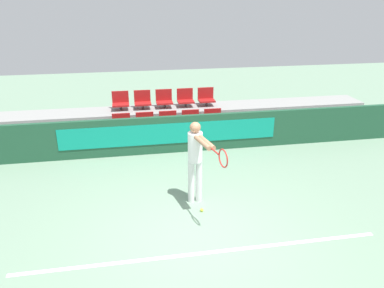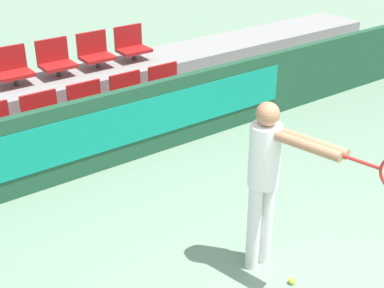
{
  "view_description": "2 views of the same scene",
  "coord_description": "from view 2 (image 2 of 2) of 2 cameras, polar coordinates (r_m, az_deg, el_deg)",
  "views": [
    {
      "loc": [
        -1.06,
        -5.42,
        4.02
      ],
      "look_at": [
        0.28,
        2.21,
        0.84
      ],
      "focal_mm": 35.0,
      "sensor_mm": 36.0,
      "label": 1
    },
    {
      "loc": [
        -2.83,
        -1.83,
        3.46
      ],
      "look_at": [
        0.07,
        2.14,
        0.95
      ],
      "focal_mm": 50.0,
      "sensor_mm": 36.0,
      "label": 2
    }
  ],
  "objects": [
    {
      "name": "stadium_chair_7",
      "position": [
        8.2,
        -14.36,
        8.71
      ],
      "size": [
        0.49,
        0.38,
        0.53
      ],
      "color": "#333333",
      "rests_on": "bleacher_tier_middle"
    },
    {
      "name": "stadium_chair_2",
      "position": [
        7.46,
        -11.02,
        4.15
      ],
      "size": [
        0.49,
        0.38,
        0.53
      ],
      "color": "#333333",
      "rests_on": "bleacher_tier_front"
    },
    {
      "name": "tennis_player",
      "position": [
        4.83,
        8.36,
        -3.15
      ],
      "size": [
        0.45,
        1.46,
        1.72
      ],
      "rotation": [
        0.0,
        0.0,
        0.22
      ],
      "color": "silver",
      "rests_on": "ground"
    },
    {
      "name": "stadium_chair_3",
      "position": [
        7.73,
        -6.72,
        5.29
      ],
      "size": [
        0.49,
        0.38,
        0.53
      ],
      "color": "#333333",
      "rests_on": "bleacher_tier_front"
    },
    {
      "name": "barrier_wall",
      "position": [
        6.93,
        -8.4,
        1.54
      ],
      "size": [
        12.91,
        0.14,
        1.01
      ],
      "color": "#1E4C33",
      "rests_on": "ground"
    },
    {
      "name": "stadium_chair_4",
      "position": [
        8.04,
        -2.72,
        6.33
      ],
      "size": [
        0.49,
        0.38,
        0.53
      ],
      "color": "#333333",
      "rests_on": "bleacher_tier_front"
    },
    {
      "name": "tennis_ball",
      "position": [
        5.26,
        10.62,
        -14.16
      ],
      "size": [
        0.07,
        0.07,
        0.07
      ],
      "color": "#CCDB33",
      "rests_on": "ground"
    },
    {
      "name": "stadium_chair_9",
      "position": [
        8.73,
        -6.46,
        10.48
      ],
      "size": [
        0.49,
        0.38,
        0.53
      ],
      "color": "#333333",
      "rests_on": "bleacher_tier_middle"
    },
    {
      "name": "stadium_chair_1",
      "position": [
        7.25,
        -15.59,
        2.91
      ],
      "size": [
        0.49,
        0.38,
        0.53
      ],
      "color": "#333333",
      "rests_on": "bleacher_tier_front"
    },
    {
      "name": "bleacher_tier_front",
      "position": [
        7.54,
        -10.34,
        0.88
      ],
      "size": [
        12.51,
        1.0,
        0.38
      ],
      "color": "gray",
      "rests_on": "ground"
    },
    {
      "name": "stadium_chair_8",
      "position": [
        8.45,
        -10.3,
        9.65
      ],
      "size": [
        0.49,
        0.38,
        0.53
      ],
      "color": "#333333",
      "rests_on": "bleacher_tier_middle"
    },
    {
      "name": "bleacher_tier_middle",
      "position": [
        8.31,
        -13.56,
        4.49
      ],
      "size": [
        12.51,
        1.0,
        0.75
      ],
      "color": "gray",
      "rests_on": "ground"
    },
    {
      "name": "stadium_chair_6",
      "position": [
        8.0,
        -18.62,
        7.68
      ],
      "size": [
        0.49,
        0.38,
        0.53
      ],
      "color": "#333333",
      "rests_on": "bleacher_tier_middle"
    }
  ]
}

